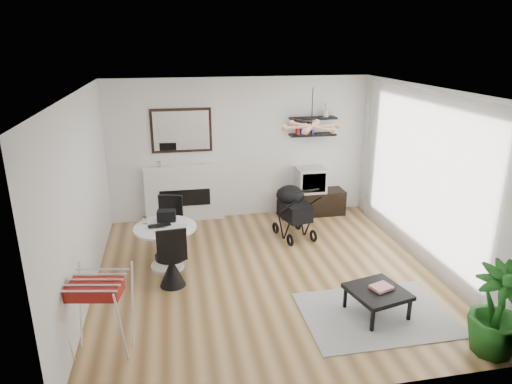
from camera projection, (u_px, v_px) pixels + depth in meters
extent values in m
plane|color=brown|center=(267.00, 274.00, 6.85)|extent=(5.00, 5.00, 0.00)
plane|color=white|center=(269.00, 91.00, 5.99)|extent=(5.00, 5.00, 0.00)
plane|color=white|center=(240.00, 149.00, 8.75)|extent=(5.00, 0.00, 5.00)
plane|color=white|center=(82.00, 200.00, 5.97)|extent=(0.00, 5.00, 5.00)
plane|color=white|center=(430.00, 179.00, 6.86)|extent=(0.00, 5.00, 5.00)
cube|color=white|center=(417.00, 176.00, 7.03)|extent=(0.04, 3.60, 2.60)
cube|color=white|center=(185.00, 193.00, 8.73)|extent=(1.50, 0.15, 1.10)
cube|color=black|center=(185.00, 198.00, 8.70)|extent=(0.95, 0.06, 0.32)
cube|color=black|center=(181.00, 130.00, 8.41)|extent=(1.12, 0.03, 0.82)
cube|color=white|center=(181.00, 131.00, 8.39)|extent=(1.02, 0.01, 0.72)
cube|color=black|center=(312.00, 135.00, 8.79)|extent=(0.90, 0.25, 0.04)
cube|color=black|center=(313.00, 118.00, 8.69)|extent=(0.90, 0.25, 0.04)
cube|color=black|center=(311.00, 203.00, 9.12)|extent=(1.30, 0.46, 0.49)
cube|color=silver|center=(311.00, 180.00, 8.96)|extent=(0.55, 0.48, 0.48)
cube|color=black|center=(314.00, 183.00, 8.75)|extent=(0.47, 0.01, 0.38)
cylinder|color=white|center=(168.00, 266.00, 7.03)|extent=(0.51, 0.51, 0.05)
cylinder|color=white|center=(166.00, 247.00, 6.93)|extent=(0.13, 0.13, 0.60)
cylinder|color=white|center=(165.00, 228.00, 6.83)|extent=(0.94, 0.94, 0.04)
imported|color=black|center=(160.00, 227.00, 6.77)|extent=(0.37, 0.27, 0.03)
cube|color=black|center=(167.00, 216.00, 7.01)|extent=(0.29, 0.19, 0.17)
cube|color=silver|center=(176.00, 228.00, 6.77)|extent=(0.33, 0.27, 0.01)
cylinder|color=white|center=(145.00, 220.00, 6.91)|extent=(0.06, 0.06, 0.11)
cylinder|color=black|center=(169.00, 227.00, 7.42)|extent=(0.44, 0.44, 0.05)
cone|color=black|center=(169.00, 240.00, 7.49)|extent=(0.36, 0.36, 0.42)
cube|color=black|center=(171.00, 208.00, 7.53)|extent=(0.40, 0.14, 0.45)
cylinder|color=black|center=(171.00, 256.00, 6.40)|extent=(0.45, 0.45, 0.05)
cone|color=black|center=(172.00, 272.00, 6.47)|extent=(0.37, 0.37, 0.43)
cube|color=black|center=(172.00, 246.00, 6.13)|extent=(0.41, 0.08, 0.46)
cube|color=maroon|center=(96.00, 287.00, 4.85)|extent=(0.60, 0.41, 0.15)
cube|color=black|center=(295.00, 211.00, 7.98)|extent=(0.53, 0.69, 0.29)
ellipsoid|color=black|center=(290.00, 195.00, 8.07)|extent=(0.50, 0.50, 0.35)
cylinder|color=black|center=(307.00, 191.00, 7.49)|extent=(0.45, 0.13, 0.03)
torus|color=black|center=(276.00, 228.00, 8.28)|extent=(0.10, 0.22, 0.22)
torus|color=black|center=(298.00, 224.00, 8.45)|extent=(0.10, 0.22, 0.22)
torus|color=black|center=(290.00, 240.00, 7.78)|extent=(0.10, 0.22, 0.22)
torus|color=black|center=(313.00, 236.00, 7.94)|extent=(0.10, 0.22, 0.22)
cube|color=#A5A5A5|center=(376.00, 314.00, 5.83)|extent=(1.87, 1.35, 0.01)
cube|color=black|center=(378.00, 292.00, 5.75)|extent=(0.79, 0.79, 0.06)
cube|color=black|center=(372.00, 321.00, 5.45)|extent=(0.04, 0.04, 0.28)
cube|color=black|center=(409.00, 310.00, 5.67)|extent=(0.04, 0.04, 0.28)
cube|color=black|center=(345.00, 297.00, 5.94)|extent=(0.04, 0.04, 0.28)
cube|color=black|center=(380.00, 288.00, 6.16)|extent=(0.04, 0.04, 0.28)
cube|color=#DB363C|center=(381.00, 287.00, 5.76)|extent=(0.31, 0.27, 0.04)
imported|color=#1A5819|center=(498.00, 310.00, 4.98)|extent=(0.74, 0.74, 1.07)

